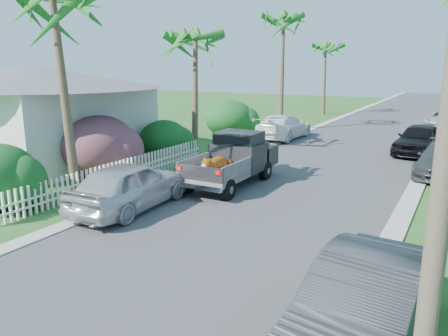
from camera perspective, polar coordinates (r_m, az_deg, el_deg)
The scene contains 19 objects.
ground at distance 10.43m, azimuth -8.14°, elevation -13.36°, with size 120.00×120.00×0.00m, color #274E1D.
road at distance 33.18m, azimuth 19.02°, elevation 4.53°, with size 8.00×100.00×0.02m, color #38383A.
curb_left at distance 34.19m, azimuth 11.92°, elevation 5.24°, with size 0.60×100.00×0.06m, color #A5A39E.
curb_right at distance 32.70m, azimuth 26.44°, elevation 3.78°, with size 0.60×100.00×0.06m, color #A5A39E.
pickup_truck at distance 17.51m, azimuth 1.52°, elevation 1.28°, with size 1.98×5.12×2.06m.
parked_car_rn at distance 7.85m, azimuth 17.87°, elevation -16.96°, with size 1.66×4.76×1.57m, color #2F3034.
parked_car_rm at distance 20.95m, azimuth 26.61°, elevation 0.92°, with size 1.89×4.65×1.35m, color #323538.
parked_car_rf at distance 25.39m, azimuth 24.15°, elevation 3.42°, with size 1.91×4.74×1.61m, color black.
parked_car_rd at distance 37.55m, azimuth 26.74°, elevation 5.73°, with size 2.08×4.52×1.26m, color silver.
parked_car_ln at distance 14.62m, azimuth -12.17°, elevation -2.27°, with size 1.91×4.75×1.62m, color silver.
parked_car_lf at distance 28.48m, azimuth 7.78°, elevation 5.35°, with size 2.17×5.34×1.55m, color white.
palm_l_b at distance 23.11m, azimuth -3.90°, elevation 16.98°, with size 4.40×4.40×7.40m.
palm_l_c at distance 31.78m, azimuth 7.81°, elevation 19.07°, with size 4.40×4.40×9.20m.
palm_l_d at distance 43.16m, azimuth 13.20°, elevation 15.34°, with size 4.40×4.40×7.70m.
shrub_l_b at distance 19.32m, azimuth -15.97°, elevation 2.78°, with size 3.00×3.30×2.60m, color #AC1869.
shrub_l_c at distance 22.08m, azimuth -7.84°, elevation 3.65°, with size 2.40×2.64×2.00m, color #124119.
shrub_l_d at distance 29.04m, azimuth 0.75°, elevation 6.47°, with size 3.20×3.52×2.40m, color #124119.
picket_fence at distance 17.90m, azimuth -12.86°, elevation -0.46°, with size 0.10×11.00×1.00m, color white.
house_left at distance 23.75m, azimuth -23.34°, elevation 6.10°, with size 9.00×8.00×4.60m.
Camera 1 is at (5.76, -7.34, 4.66)m, focal length 35.00 mm.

